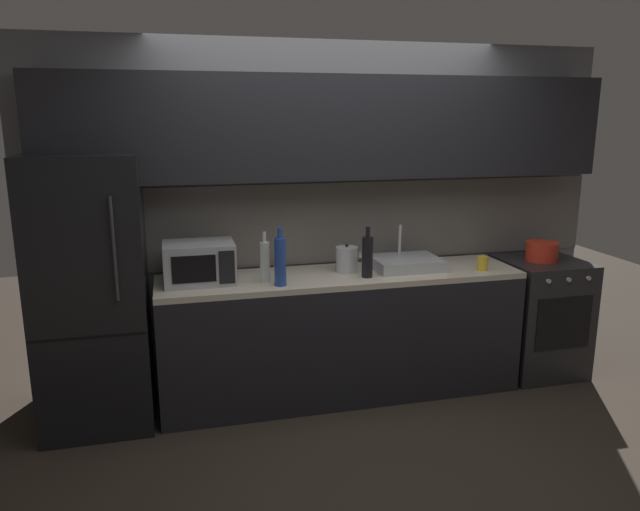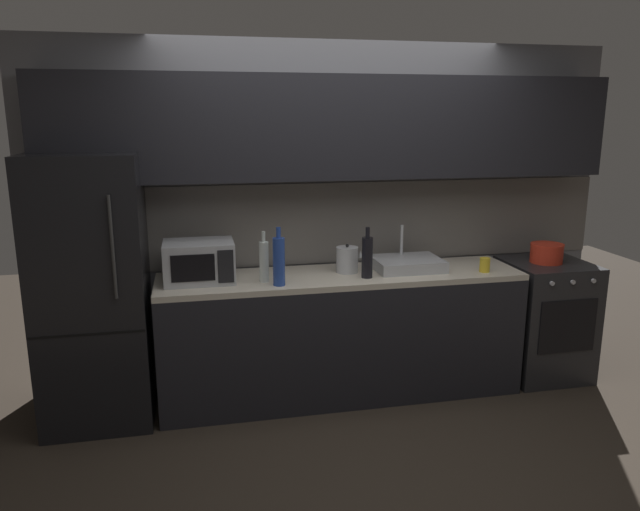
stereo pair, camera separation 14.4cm
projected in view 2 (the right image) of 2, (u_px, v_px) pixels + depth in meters
The scene contains 13 objects.
ground_plane at pixel (377, 459), 3.55m from camera, with size 10.00×10.00×0.00m, color #2D261E.
back_wall at pixel (332, 177), 4.34m from camera, with size 4.29×0.44×2.50m.
counter_run at pixel (341, 334), 4.31m from camera, with size 2.55×0.60×0.90m.
refrigerator at pixel (93, 291), 3.87m from camera, with size 0.68×0.69×1.76m.
oven_range at pixel (544, 319), 4.64m from camera, with size 0.60×0.62×0.90m.
microwave at pixel (199, 262), 3.99m from camera, with size 0.46×0.35×0.27m.
sink_basin at pixel (407, 264), 4.33m from camera, with size 0.48×0.38×0.30m.
kettle at pixel (347, 260), 4.23m from camera, with size 0.19×0.16×0.20m.
wine_bottle_blue at pixel (279, 261), 3.89m from camera, with size 0.08×0.08×0.39m.
wine_bottle_dark at pixel (367, 257), 4.08m from camera, with size 0.08×0.08×0.35m.
wine_bottle_clear at pixel (264, 261), 3.98m from camera, with size 0.06×0.06×0.34m.
mug_yellow at pixel (485, 265), 4.25m from camera, with size 0.07×0.07×0.10m, color gold.
cooking_pot at pixel (547, 253), 4.51m from camera, with size 0.24×0.24×0.14m.
Camera 2 is at (-1.00, -3.04, 1.99)m, focal length 33.74 mm.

